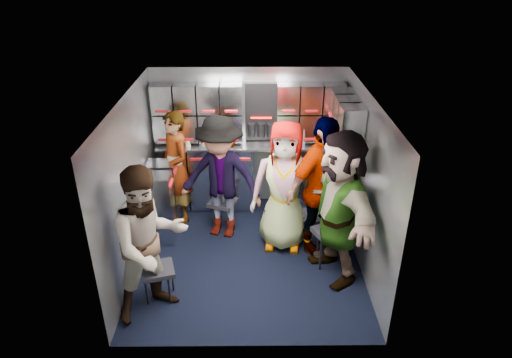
{
  "coord_description": "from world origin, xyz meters",
  "views": [
    {
      "loc": [
        0.05,
        -4.82,
        3.62
      ],
      "look_at": [
        0.1,
        0.35,
        0.95
      ],
      "focal_mm": 32.0,
      "sensor_mm": 36.0,
      "label": 1
    }
  ],
  "objects_px": {
    "attendant_arc_b": "(221,178)",
    "jump_seat_mid_left": "(223,204)",
    "jump_seat_near_left": "(158,272)",
    "jump_seat_center": "(283,208)",
    "jump_seat_near_right": "(333,234)",
    "attendant_arc_d": "(321,188)",
    "attendant_standing": "(176,168)",
    "attendant_arc_a": "(150,244)",
    "attendant_arc_c": "(284,187)",
    "attendant_arc_e": "(339,207)",
    "jump_seat_mid_right": "(316,218)"
  },
  "relations": [
    {
      "from": "jump_seat_mid_right",
      "to": "jump_seat_mid_left",
      "type": "bearing_deg",
      "value": 162.41
    },
    {
      "from": "attendant_arc_c",
      "to": "attendant_arc_e",
      "type": "xyz_separation_m",
      "value": [
        0.58,
        -0.61,
        0.06
      ]
    },
    {
      "from": "attendant_arc_b",
      "to": "jump_seat_mid_left",
      "type": "bearing_deg",
      "value": 105.89
    },
    {
      "from": "attendant_standing",
      "to": "attendant_arc_b",
      "type": "distance_m",
      "value": 0.77
    },
    {
      "from": "jump_seat_near_right",
      "to": "attendant_arc_b",
      "type": "bearing_deg",
      "value": 153.87
    },
    {
      "from": "attendant_standing",
      "to": "jump_seat_near_right",
      "type": "bearing_deg",
      "value": 28.11
    },
    {
      "from": "jump_seat_near_right",
      "to": "attendant_arc_e",
      "type": "relative_size",
      "value": 0.29
    },
    {
      "from": "jump_seat_center",
      "to": "attendant_arc_c",
      "type": "height_order",
      "value": "attendant_arc_c"
    },
    {
      "from": "jump_seat_near_left",
      "to": "jump_seat_near_right",
      "type": "height_order",
      "value": "jump_seat_near_right"
    },
    {
      "from": "jump_seat_center",
      "to": "attendant_arc_b",
      "type": "bearing_deg",
      "value": 174.16
    },
    {
      "from": "jump_seat_near_right",
      "to": "attendant_standing",
      "type": "distance_m",
      "value": 2.36
    },
    {
      "from": "attendant_arc_b",
      "to": "attendant_standing",
      "type": "bearing_deg",
      "value": 164.57
    },
    {
      "from": "attendant_standing",
      "to": "attendant_arc_a",
      "type": "xyz_separation_m",
      "value": [
        0.02,
        -1.89,
        0.05
      ]
    },
    {
      "from": "attendant_arc_b",
      "to": "attendant_arc_e",
      "type": "xyz_separation_m",
      "value": [
        1.41,
        -0.87,
        0.07
      ]
    },
    {
      "from": "attendant_arc_a",
      "to": "jump_seat_near_left",
      "type": "bearing_deg",
      "value": 54.22
    },
    {
      "from": "attendant_arc_b",
      "to": "attendant_arc_d",
      "type": "bearing_deg",
      "value": -1.7
    },
    {
      "from": "attendant_arc_a",
      "to": "attendant_arc_c",
      "type": "bearing_deg",
      "value": 4.06
    },
    {
      "from": "attendant_standing",
      "to": "attendant_arc_c",
      "type": "distance_m",
      "value": 1.62
    },
    {
      "from": "attendant_arc_a",
      "to": "jump_seat_near_right",
      "type": "bearing_deg",
      "value": -14.52
    },
    {
      "from": "jump_seat_near_left",
      "to": "jump_seat_center",
      "type": "height_order",
      "value": "jump_seat_center"
    },
    {
      "from": "jump_seat_mid_left",
      "to": "jump_seat_near_right",
      "type": "xyz_separation_m",
      "value": [
        1.41,
        -0.87,
        0.07
      ]
    },
    {
      "from": "jump_seat_near_left",
      "to": "jump_seat_center",
      "type": "xyz_separation_m",
      "value": [
        1.46,
        1.22,
        0.08
      ]
    },
    {
      "from": "jump_seat_center",
      "to": "attendant_arc_d",
      "type": "bearing_deg",
      "value": -35.76
    },
    {
      "from": "jump_seat_mid_right",
      "to": "attendant_standing",
      "type": "distance_m",
      "value": 2.06
    },
    {
      "from": "jump_seat_near_left",
      "to": "attendant_arc_e",
      "type": "xyz_separation_m",
      "value": [
        2.05,
        0.44,
        0.57
      ]
    },
    {
      "from": "jump_seat_near_left",
      "to": "attendant_standing",
      "type": "distance_m",
      "value": 1.77
    },
    {
      "from": "attendant_arc_a",
      "to": "jump_seat_mid_right",
      "type": "bearing_deg",
      "value": -2.17
    },
    {
      "from": "jump_seat_near_right",
      "to": "attendant_arc_c",
      "type": "relative_size",
      "value": 0.31
    },
    {
      "from": "jump_seat_center",
      "to": "attendant_arc_b",
      "type": "xyz_separation_m",
      "value": [
        -0.82,
        0.08,
        0.42
      ]
    },
    {
      "from": "jump_seat_mid_right",
      "to": "attendant_arc_c",
      "type": "height_order",
      "value": "attendant_arc_c"
    },
    {
      "from": "jump_seat_mid_right",
      "to": "attendant_arc_b",
      "type": "relative_size",
      "value": 0.25
    },
    {
      "from": "jump_seat_near_right",
      "to": "attendant_arc_b",
      "type": "height_order",
      "value": "attendant_arc_b"
    },
    {
      "from": "attendant_arc_b",
      "to": "attendant_arc_e",
      "type": "bearing_deg",
      "value": -15.85
    },
    {
      "from": "jump_seat_mid_left",
      "to": "attendant_arc_d",
      "type": "xyz_separation_m",
      "value": [
        1.26,
        -0.58,
        0.56
      ]
    },
    {
      "from": "jump_seat_near_right",
      "to": "attendant_arc_c",
      "type": "height_order",
      "value": "attendant_arc_c"
    },
    {
      "from": "attendant_arc_d",
      "to": "attendant_arc_e",
      "type": "height_order",
      "value": "attendant_arc_e"
    },
    {
      "from": "jump_seat_center",
      "to": "attendant_standing",
      "type": "height_order",
      "value": "attendant_standing"
    },
    {
      "from": "jump_seat_near_right",
      "to": "attendant_arc_d",
      "type": "distance_m",
      "value": 0.59
    },
    {
      "from": "jump_seat_center",
      "to": "attendant_standing",
      "type": "bearing_deg",
      "value": 161.92
    },
    {
      "from": "attendant_arc_c",
      "to": "jump_seat_center",
      "type": "bearing_deg",
      "value": 97.47
    },
    {
      "from": "jump_seat_mid_right",
      "to": "attendant_arc_e",
      "type": "xyz_separation_m",
      "value": [
        0.14,
        -0.65,
        0.55
      ]
    },
    {
      "from": "jump_seat_mid_right",
      "to": "attendant_arc_a",
      "type": "height_order",
      "value": "attendant_arc_a"
    },
    {
      "from": "jump_seat_mid_right",
      "to": "attendant_arc_b",
      "type": "bearing_deg",
      "value": 170.09
    },
    {
      "from": "jump_seat_mid_left",
      "to": "attendant_arc_e",
      "type": "height_order",
      "value": "attendant_arc_e"
    },
    {
      "from": "jump_seat_mid_left",
      "to": "attendant_arc_d",
      "type": "bearing_deg",
      "value": -24.68
    },
    {
      "from": "attendant_arc_b",
      "to": "attendant_arc_d",
      "type": "height_order",
      "value": "attendant_arc_d"
    },
    {
      "from": "jump_seat_near_right",
      "to": "attendant_arc_e",
      "type": "bearing_deg",
      "value": -90.0
    },
    {
      "from": "jump_seat_mid_right",
      "to": "attendant_arc_e",
      "type": "distance_m",
      "value": 0.86
    },
    {
      "from": "jump_seat_mid_right",
      "to": "attendant_arc_a",
      "type": "bearing_deg",
      "value": -146.39
    },
    {
      "from": "jump_seat_center",
      "to": "attendant_arc_a",
      "type": "xyz_separation_m",
      "value": [
        -1.46,
        -1.4,
        0.43
      ]
    }
  ]
}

